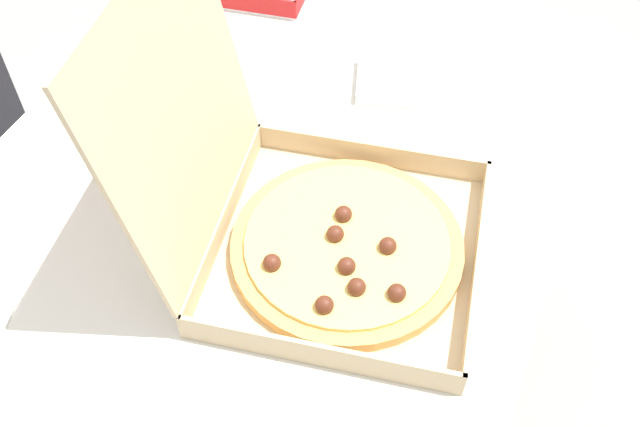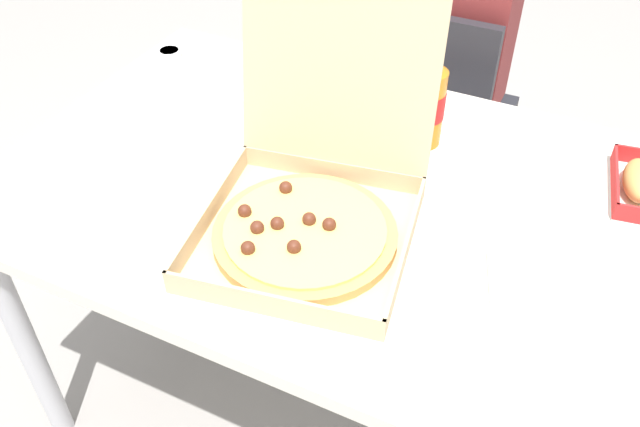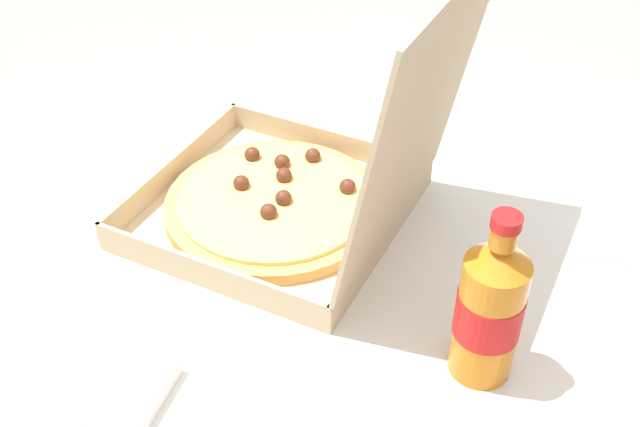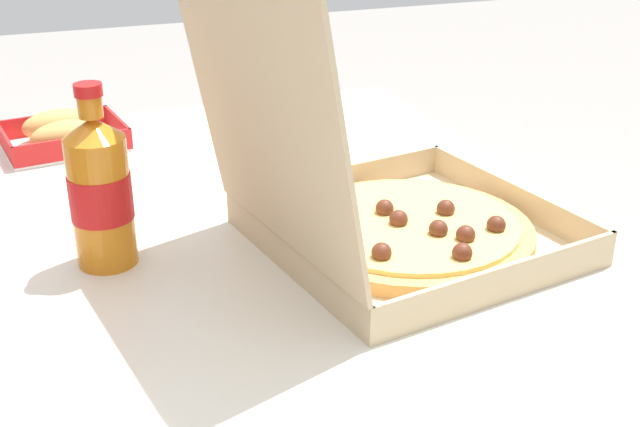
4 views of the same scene
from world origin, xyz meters
name	(u,v)px [view 3 (image 3 of 4)]	position (x,y,z in m)	size (l,w,h in m)	color
dining_table	(362,300)	(0.00, 0.00, 0.64)	(1.33, 0.85, 0.71)	silver
pizza_box_open	(297,192)	(-0.01, -0.12, 0.77)	(0.42, 0.47, 0.39)	tan
cola_bottle	(490,309)	(0.07, 0.21, 0.81)	(0.07, 0.07, 0.22)	orange
paper_menu	(635,219)	(-0.30, 0.27, 0.72)	(0.21, 0.15, 0.00)	white
napkin_pile	(115,391)	(0.35, -0.10, 0.72)	(0.11, 0.11, 0.02)	white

